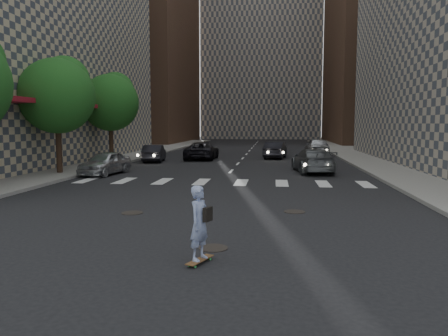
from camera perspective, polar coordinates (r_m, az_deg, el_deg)
The scene contains 18 objects.
ground at distance 13.03m, azimuth -5.16°, elevation -7.17°, with size 160.00×160.00×0.00m, color black.
sidewalk_left at distance 36.77m, azimuth -21.19°, elevation 1.01°, with size 13.00×80.00×0.15m, color gray.
sidewalk_right at distance 34.66m, azimuth 26.61°, elevation 0.52°, with size 13.00×80.00×0.15m, color gray.
tower_left at distance 73.13m, azimuth -12.34°, elevation 19.24°, with size 18.00×24.00×40.00m, color brown.
tower_right at distance 71.25m, azimuth 21.59°, elevation 17.68°, with size 18.00×24.00×36.00m, color brown.
tower_center at distance 92.88m, azimuth 5.05°, elevation 18.96°, with size 22.00×20.00×48.00m, color #ADA08E.
tree_b at distance 26.52m, azimuth -20.77°, elevation 9.20°, with size 4.20×4.20×6.60m.
tree_c at distance 33.83m, azimuth -14.50°, elevation 8.59°, with size 4.20×4.20×6.60m.
manhole_a at distance 10.44m, azimuth -1.43°, elevation -10.39°, with size 0.70×0.70×0.02m, color black.
manhole_b at distance 14.68m, azimuth -11.91°, elevation -5.75°, with size 0.70×0.70×0.02m, color black.
manhole_c at distance 14.74m, azimuth 9.19°, elevation -5.65°, with size 0.70×0.70×0.02m, color black.
skateboarder at distance 9.16m, azimuth -3.16°, elevation -7.19°, with size 0.57×0.84×1.65m.
silver_sedan at distance 25.86m, azimuth -15.27°, elevation 0.66°, with size 1.60×3.98×1.36m, color #B9BBC0.
traffic_car_a at distance 33.76m, azimuth -9.11°, elevation 1.92°, with size 1.37×3.94×1.30m, color black.
traffic_car_b at distance 26.62m, azimuth 11.52°, elevation 0.97°, with size 2.00×4.91×1.42m, color #585C60.
traffic_car_c at distance 35.62m, azimuth -2.90°, elevation 2.27°, with size 2.33×5.04×1.40m, color black.
traffic_car_d at distance 40.67m, azimuth 12.06°, elevation 2.76°, with size 1.93×4.79×1.63m, color #ADAFB4.
traffic_car_e at distance 36.82m, azimuth 6.74°, elevation 2.36°, with size 1.49×4.28×1.41m, color black.
Camera 1 is at (2.60, -12.43, 2.93)m, focal length 35.00 mm.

